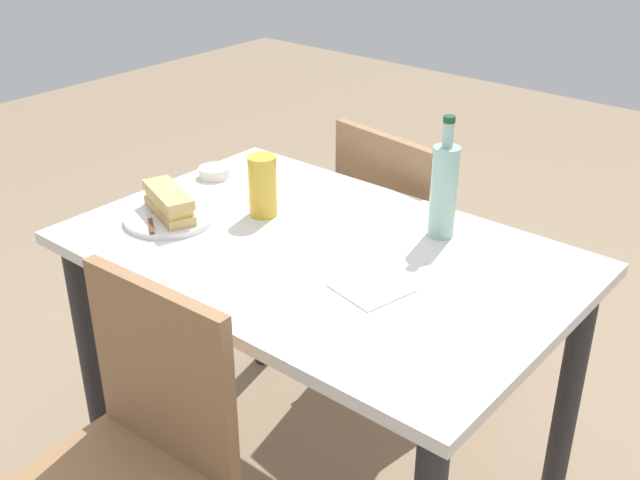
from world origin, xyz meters
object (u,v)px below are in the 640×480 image
at_px(plate_near, 170,217).
at_px(knife_near, 150,220).
at_px(beer_glass, 263,186).
at_px(water_bottle, 444,189).
at_px(chair_far, 132,465).
at_px(dining_table, 320,291).
at_px(baguette_sandwich_near, 169,202).
at_px(chair_near, 403,239).
at_px(olive_bowl, 214,172).

relative_size(plate_near, knife_near, 1.53).
relative_size(knife_near, beer_glass, 0.96).
distance_m(plate_near, water_bottle, 0.69).
height_order(chair_far, plate_near, chair_far).
height_order(dining_table, plate_near, plate_near).
xyz_separation_m(dining_table, baguette_sandwich_near, (0.39, 0.13, 0.17)).
bearing_deg(chair_near, olive_bowl, 51.01).
bearing_deg(knife_near, dining_table, -155.16).
xyz_separation_m(dining_table, olive_bowl, (0.51, -0.14, 0.13)).
bearing_deg(dining_table, water_bottle, -127.24).
xyz_separation_m(chair_far, knife_near, (0.39, -0.40, 0.28)).
xyz_separation_m(chair_near, water_bottle, (-0.33, 0.35, 0.38)).
distance_m(water_bottle, beer_glass, 0.46).
relative_size(water_bottle, olive_bowl, 3.37).
bearing_deg(plate_near, chair_near, -108.50).
bearing_deg(olive_bowl, water_bottle, -171.77).
relative_size(chair_far, baguette_sandwich_near, 4.26).
bearing_deg(water_bottle, beer_glass, 25.06).
bearing_deg(chair_near, chair_far, 97.08).
height_order(dining_table, beer_glass, beer_glass).
bearing_deg(water_bottle, olive_bowl, 8.23).
xyz_separation_m(chair_near, olive_bowl, (0.36, 0.45, 0.27)).
bearing_deg(olive_bowl, beer_glass, 161.86).
distance_m(dining_table, olive_bowl, 0.55).
xyz_separation_m(plate_near, knife_near, (0.01, 0.06, 0.01)).
bearing_deg(knife_near, baguette_sandwich_near, -99.03).
xyz_separation_m(baguette_sandwich_near, olive_bowl, (0.12, -0.27, -0.03)).
height_order(plate_near, beer_glass, beer_glass).
bearing_deg(beer_glass, knife_near, 54.04).
distance_m(chair_near, plate_near, 0.80).
relative_size(knife_near, water_bottle, 0.51).
distance_m(knife_near, beer_glass, 0.29).
relative_size(plate_near, baguette_sandwich_near, 1.15).
bearing_deg(olive_bowl, knife_near, 109.32).
height_order(dining_table, knife_near, knife_near).
height_order(chair_far, knife_near, chair_far).
bearing_deg(beer_glass, chair_far, 109.60).
bearing_deg(baguette_sandwich_near, chair_near, -108.50).
bearing_deg(water_bottle, plate_near, 32.81).
distance_m(chair_far, knife_near, 0.63).
xyz_separation_m(chair_near, baguette_sandwich_near, (0.24, 0.71, 0.31)).
bearing_deg(plate_near, baguette_sandwich_near, 0.00).
relative_size(plate_near, olive_bowl, 2.61).
xyz_separation_m(dining_table, plate_near, (0.39, 0.13, 0.13)).
xyz_separation_m(chair_far, chair_near, (0.15, -1.17, 0.00)).
height_order(chair_near, baguette_sandwich_near, chair_near).
xyz_separation_m(dining_table, chair_near, (0.15, -0.59, -0.14)).
xyz_separation_m(baguette_sandwich_near, water_bottle, (-0.57, -0.37, 0.07)).
height_order(chair_far, chair_near, same).
height_order(plate_near, knife_near, knife_near).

